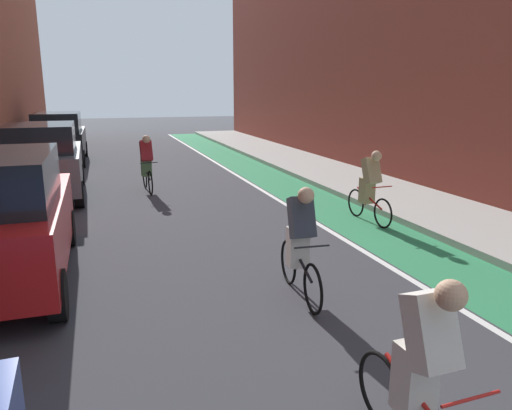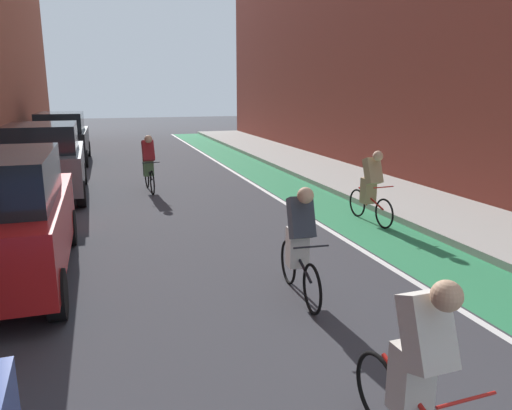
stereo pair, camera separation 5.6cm
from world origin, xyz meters
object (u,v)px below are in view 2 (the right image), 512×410
(cyclist_lead, at_px, (421,373))
(cyclist_far, at_px, (149,163))
(parked_suv_black, at_px, (62,137))
(parked_suv_red, at_px, (2,218))
(cyclist_trailing, at_px, (371,186))
(cyclist_mid, at_px, (300,242))
(parked_suv_gray, at_px, (45,160))

(cyclist_lead, bearing_deg, cyclist_far, 94.60)
(parked_suv_black, bearing_deg, parked_suv_red, -90.00)
(cyclist_lead, distance_m, cyclist_trailing, 7.26)
(cyclist_mid, bearing_deg, cyclist_trailing, 46.86)
(cyclist_trailing, bearing_deg, cyclist_far, 131.47)
(parked_suv_gray, relative_size, cyclist_mid, 2.48)
(cyclist_mid, distance_m, cyclist_far, 8.17)
(parked_suv_red, distance_m, parked_suv_gray, 6.28)
(cyclist_trailing, bearing_deg, parked_suv_gray, 145.05)
(cyclist_mid, xyz_separation_m, cyclist_far, (-1.28, 8.07, 0.00))
(parked_suv_red, relative_size, cyclist_trailing, 2.55)
(cyclist_far, bearing_deg, cyclist_trailing, -48.53)
(parked_suv_black, relative_size, cyclist_mid, 2.53)
(parked_suv_gray, distance_m, cyclist_trailing, 8.54)
(parked_suv_gray, xyz_separation_m, cyclist_trailing, (7.00, -4.89, -0.21))
(parked_suv_gray, distance_m, cyclist_lead, 11.88)
(parked_suv_black, distance_m, cyclist_far, 7.26)
(parked_suv_black, bearing_deg, cyclist_mid, -74.93)
(parked_suv_red, xyz_separation_m, parked_suv_gray, (0.00, 6.28, 0.00))
(parked_suv_red, xyz_separation_m, cyclist_trailing, (7.00, 1.39, -0.21))
(cyclist_lead, xyz_separation_m, cyclist_mid, (0.37, 3.21, 0.00))
(parked_suv_gray, relative_size, parked_suv_black, 0.98)
(parked_suv_red, bearing_deg, cyclist_lead, -54.29)
(cyclist_trailing, relative_size, cyclist_far, 0.97)
(cyclist_trailing, distance_m, cyclist_far, 6.48)
(cyclist_mid, height_order, cyclist_trailing, cyclist_mid)
(parked_suv_red, distance_m, cyclist_far, 6.81)
(parked_suv_gray, height_order, cyclist_trailing, parked_suv_gray)
(parked_suv_black, height_order, cyclist_far, parked_suv_black)
(cyclist_far, bearing_deg, parked_suv_gray, 179.17)
(parked_suv_red, bearing_deg, parked_suv_black, 90.00)
(parked_suv_black, xyz_separation_m, cyclist_far, (2.71, -6.73, -0.21))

